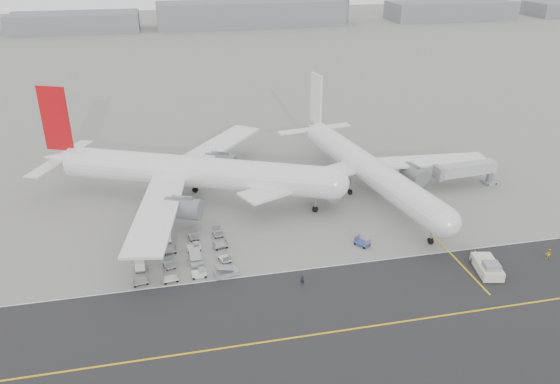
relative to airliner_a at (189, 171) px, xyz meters
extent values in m
plane|color=gray|center=(11.92, -27.58, -6.42)|extent=(700.00, 700.00, 0.00)
cube|color=#292A2C|center=(16.92, -45.58, -6.41)|extent=(220.00, 32.00, 0.02)
cube|color=gold|center=(16.92, -45.58, -6.39)|extent=(220.00, 0.30, 0.01)
cube|color=silver|center=(16.92, -29.78, -6.39)|extent=(220.00, 0.25, 0.01)
cube|color=gold|center=(41.92, -22.58, -6.40)|extent=(0.30, 40.00, 0.01)
cylinder|color=white|center=(1.44, -0.64, 0.03)|extent=(52.70, 28.17, 6.30)
sphere|color=white|center=(26.50, -11.86, 0.03)|extent=(6.17, 6.17, 6.17)
cone|color=white|center=(-24.85, 11.11, 0.50)|extent=(12.09, 9.55, 5.67)
cube|color=#AB0B0F|center=(-25.46, 11.39, 9.21)|extent=(5.71, 2.92, 13.39)
cube|color=white|center=(-28.02, 6.48, 0.66)|extent=(6.85, 10.40, 0.25)
cube|color=white|center=(-23.51, 16.57, 0.66)|extent=(6.85, 10.40, 0.25)
cube|color=white|center=(-6.55, -15.23, -0.76)|extent=(11.88, 30.84, 0.45)
cube|color=white|center=(6.98, 15.03, -0.76)|extent=(23.87, 27.85, 0.45)
cylinder|color=slate|center=(-1.99, -11.58, -2.33)|extent=(7.71, 6.30, 3.90)
cylinder|color=slate|center=(7.31, 9.20, -2.33)|extent=(7.71, 6.30, 3.90)
cylinder|color=black|center=(23.45, -10.49, -5.83)|extent=(1.29, 0.94, 1.19)
cylinder|color=black|center=(-1.94, -3.27, -5.83)|extent=(1.29, 0.94, 1.19)
cylinder|color=black|center=(1.15, 3.62, -5.83)|extent=(1.29, 0.94, 1.19)
cylinder|color=gray|center=(23.45, -10.49, -4.18)|extent=(0.36, 0.36, 3.30)
cylinder|color=white|center=(36.37, -5.54, -0.69)|extent=(13.69, 49.06, 5.60)
sphere|color=white|center=(40.46, -29.60, -0.69)|extent=(5.48, 5.48, 5.48)
cone|color=white|center=(32.08, 19.69, -0.27)|extent=(6.56, 10.23, 5.04)
cube|color=white|center=(31.98, 20.28, 7.47)|extent=(1.39, 5.37, 11.90)
cube|color=white|center=(27.09, 19.75, -0.13)|extent=(9.25, 4.14, 0.25)
cube|color=white|center=(36.78, 21.40, -0.13)|extent=(9.25, 4.14, 0.25)
cube|color=white|center=(21.65, -6.83, -1.39)|extent=(26.92, 16.20, 0.45)
cube|color=white|center=(50.70, -1.90, -1.39)|extent=(27.16, 7.97, 0.45)
cylinder|color=slate|center=(26.60, -8.41, -2.79)|extent=(4.42, 6.45, 3.47)
cylinder|color=slate|center=(46.55, -5.02, -2.79)|extent=(4.42, 6.45, 3.47)
cylinder|color=black|center=(39.96, -26.66, -5.82)|extent=(0.70, 1.28, 1.21)
cylinder|color=black|center=(32.76, -4.34, -5.82)|extent=(0.70, 1.28, 1.21)
cylinder|color=black|center=(39.38, -3.22, -5.82)|extent=(0.70, 1.28, 1.21)
cylinder|color=gray|center=(39.96, -26.66, -4.35)|extent=(0.36, 0.36, 2.94)
cube|color=beige|center=(44.77, -36.72, -5.50)|extent=(4.56, 7.27, 1.52)
cube|color=gray|center=(44.46, -38.21, -4.35)|extent=(2.79, 2.62, 0.98)
cylinder|color=gray|center=(45.60, -32.67, -5.88)|extent=(0.74, 2.81, 0.17)
cylinder|color=black|center=(42.86, -38.99, -5.93)|extent=(0.62, 1.05, 0.98)
cylinder|color=black|center=(45.63, -39.56, -5.93)|extent=(0.62, 1.05, 0.98)
cylinder|color=black|center=(43.91, -33.87, -5.93)|extent=(0.62, 1.05, 0.98)
cylinder|color=black|center=(46.68, -34.45, -5.93)|extent=(0.62, 1.05, 0.98)
cylinder|color=gray|center=(64.25, -5.60, -4.57)|extent=(1.48, 1.48, 3.70)
cube|color=gray|center=(64.25, -5.60, -6.10)|extent=(2.62, 2.62, 0.65)
cube|color=#B3B3B8|center=(57.81, -6.22, -2.17)|extent=(14.06, 3.90, 2.41)
cube|color=gray|center=(51.18, -6.86, -2.17)|extent=(1.39, 3.05, 2.78)
cylinder|color=black|center=(65.17, -4.49, -6.14)|extent=(0.33, 0.58, 0.56)
imported|color=black|center=(14.83, -33.80, -5.57)|extent=(0.71, 0.55, 1.71)
imported|color=gold|center=(56.95, -35.36, -5.47)|extent=(1.09, 0.94, 1.91)
camera|label=1|loc=(-3.72, -102.02, 42.87)|focal=35.00mm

